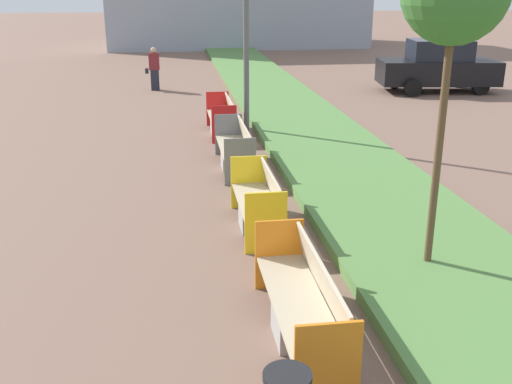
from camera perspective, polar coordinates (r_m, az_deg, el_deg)
name	(u,v)px	position (r m, az deg, el deg)	size (l,w,h in m)	color
planter_grass_strip	(364,186)	(11.63, 10.20, 0.59)	(2.80, 120.00, 0.18)	#568442
bench_orange_frame	(303,309)	(6.70, 4.46, -11.01)	(0.65, 2.48, 0.94)	#9E9B96
bench_yellow_frame	(259,207)	(9.60, 0.25, -1.42)	(0.65, 1.96, 0.94)	#9E9B96
bench_grey_frame	(236,151)	(12.77, -1.95, 3.90)	(0.65, 2.32, 0.94)	#9E9B96
bench_red_frame	(222,120)	(15.84, -3.24, 6.87)	(0.65, 2.04, 0.94)	#9E9B96
pedestrian_walking	(154,69)	(22.80, -9.68, 11.49)	(0.53, 0.24, 1.56)	#232633
parked_car_distant	(438,66)	(23.10, 16.95, 11.37)	(4.39, 2.30, 1.86)	black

